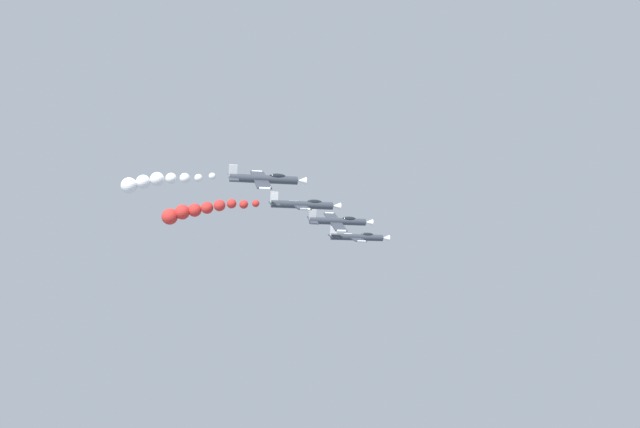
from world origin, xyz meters
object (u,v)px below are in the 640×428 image
Objects in this scene: airplane_right_inner at (303,205)px; airplane_left_outer at (265,179)px; airplane_left_inner at (339,221)px; airplane_lead at (358,237)px.

airplane_left_outer is (7.94, -6.65, 1.81)m from airplane_right_inner.
airplane_left_inner is 21.58m from airplane_left_outer.
airplane_lead is 30.81m from airplane_left_outer.
airplane_left_outer is (16.26, -13.93, 2.72)m from airplane_left_inner.
airplane_left_outer reaches higher than airplane_left_inner.
airplane_lead is 9.27m from airplane_left_inner.
airplane_left_inner is 1.00× the size of airplane_right_inner.
airplane_left_outer is at bearing -38.68° from airplane_lead.
airplane_lead is 1.00× the size of airplane_left_outer.
airplane_left_outer reaches higher than airplane_right_inner.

